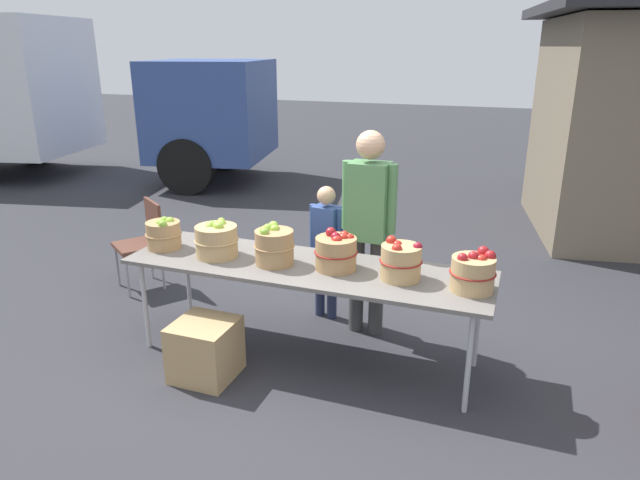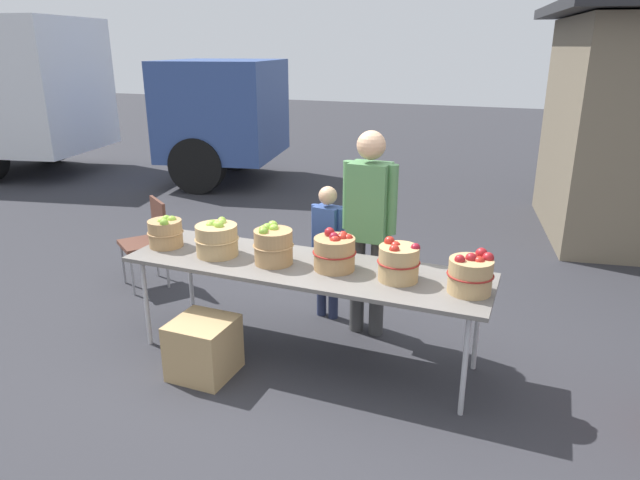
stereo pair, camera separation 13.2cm
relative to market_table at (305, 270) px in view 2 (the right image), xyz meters
The scene contains 13 objects.
ground_plane 0.71m from the market_table, ahead, with size 40.00×40.00×0.00m, color #2D2D33.
market_table is the anchor object (origin of this frame).
apple_basket_green_0 1.20m from the market_table, behind, with size 0.29×0.29×0.26m.
apple_basket_green_1 0.73m from the market_table, behind, with size 0.34×0.34×0.28m.
apple_basket_green_2 0.29m from the market_table, 169.34° to the right, with size 0.30×0.30×0.30m.
apple_basket_red_0 0.28m from the market_table, ahead, with size 0.31×0.31×0.29m.
apple_basket_red_1 0.72m from the market_table, ahead, with size 0.30×0.30×0.29m.
apple_basket_red_2 1.20m from the market_table, ahead, with size 0.30×0.30×0.28m.
vendor_adult 0.69m from the market_table, 60.51° to the left, with size 0.44×0.23×1.67m.
child_customer 0.70m from the market_table, 97.40° to the left, with size 0.31×0.19×1.18m.
box_truck 8.44m from the market_table, 149.32° to the left, with size 7.98×3.69×2.75m.
folding_chair 2.11m from the market_table, 160.27° to the left, with size 0.56×0.56×0.86m.
produce_crate 0.92m from the market_table, 138.80° to the right, with size 0.42×0.42×0.42m, color tan.
Camera 2 is at (1.56, -3.53, 2.27)m, focal length 31.80 mm.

